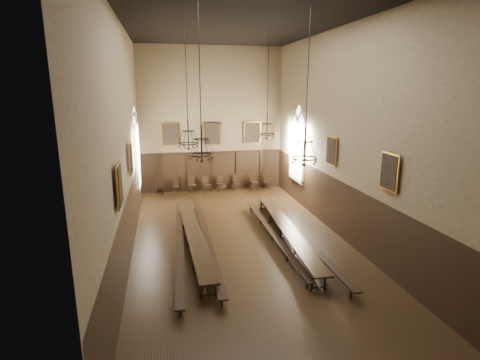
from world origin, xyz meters
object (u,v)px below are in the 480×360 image
object	(u,v)px
chair_1	(176,189)
chandelier_front_left	(201,144)
chandelier_back_left	(188,136)
chair_5	(237,185)
chandelier_back_right	(267,127)
chair_3	(207,187)
table_left	(193,238)
chair_0	(159,190)
chair_2	(192,188)
bench_right_outer	(296,233)
chair_4	(221,187)
table_right	(285,233)
chair_7	(266,184)
bench_left_inner	(206,238)
bench_right_inner	(272,235)
chair_6	(253,185)
bench_left_outer	(180,243)
chandelier_front_right	(305,149)

from	to	relation	value
chair_1	chandelier_front_left	distance (m)	12.09
chandelier_back_left	chair_5	bearing A→B (deg)	60.98
chair_5	chandelier_back_right	bearing A→B (deg)	-91.54
chair_3	table_left	bearing A→B (deg)	-116.11
chair_5	chair_0	bearing A→B (deg)	175.13
chair_2	chandelier_back_left	world-z (taller)	chandelier_back_left
chair_5	chandelier_front_left	world-z (taller)	chandelier_front_left
bench_right_outer	chair_4	size ratio (longest dim) A/B	10.76
bench_right_outer	chair_2	xyz separation A→B (m)	(-3.84, 8.58, 0.00)
chair_2	chandelier_back_left	bearing A→B (deg)	-107.97
chair_0	chair_2	distance (m)	2.04
table_left	chair_4	world-z (taller)	chair_4
chair_4	chair_5	bearing A→B (deg)	-7.16
chair_0	chair_3	size ratio (longest dim) A/B	0.88
table_left	table_right	xyz separation A→B (m)	(3.96, -0.24, 0.00)
table_right	bench_right_outer	world-z (taller)	table_right
bench_right_outer	chair_7	world-z (taller)	chair_7
bench_left_inner	chair_3	world-z (taller)	chair_3
table_left	bench_right_outer	bearing A→B (deg)	-2.66
chair_1	chandelier_back_right	distance (m)	8.38
chair_2	chair_7	distance (m)	4.88
chair_0	chair_2	world-z (taller)	chair_2
table_right	chair_2	size ratio (longest dim) A/B	9.10
chandelier_back_right	chair_4	bearing A→B (deg)	104.08
table_right	chair_2	world-z (taller)	chair_2
bench_right_inner	chandelier_back_left	bearing A→B (deg)	144.75
bench_left_inner	chair_1	xyz separation A→B (m)	(-0.93, 8.41, -0.02)
bench_left_inner	chandelier_front_left	size ratio (longest dim) A/B	2.14
chair_0	chair_2	xyz separation A→B (m)	(2.04, -0.02, 0.04)
table_right	chair_3	bearing A→B (deg)	105.82
chair_2	chandelier_front_left	world-z (taller)	chandelier_front_left
chair_5	chair_4	bearing A→B (deg)	179.98
chair_6	chair_0	bearing A→B (deg)	170.72
table_right	chair_5	size ratio (longest dim) A/B	8.96
chandelier_back_left	chandelier_front_left	distance (m)	5.05
bench_left_inner	chandelier_back_right	distance (m)	6.12
chair_0	chair_6	distance (m)	6.04
chair_5	chandelier_back_right	size ratio (longest dim) A/B	0.22
bench_right_inner	chair_3	bearing A→B (deg)	102.46
table_left	chair_5	size ratio (longest dim) A/B	8.86
bench_left_outer	bench_right_outer	bearing A→B (deg)	0.35
table_left	bench_left_inner	world-z (taller)	table_left
table_right	chair_3	world-z (taller)	chair_3
bench_right_inner	chandelier_back_left	xyz separation A→B (m)	(-3.32, 2.35, 4.09)
chair_7	chandelier_front_right	distance (m)	11.68
table_right	chair_3	xyz separation A→B (m)	(-2.43, 8.56, -0.06)
chair_0	chair_7	bearing A→B (deg)	2.08
chair_0	chair_7	xyz separation A→B (m)	(6.92, -0.05, 0.02)
bench_left_outer	chandelier_front_left	size ratio (longest dim) A/B	2.16
table_left	chair_6	size ratio (longest dim) A/B	9.07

